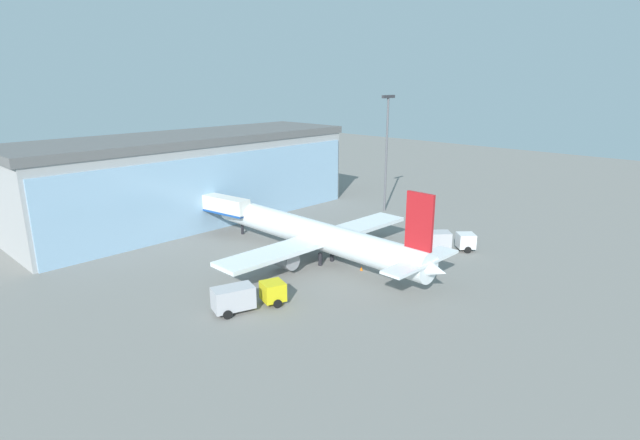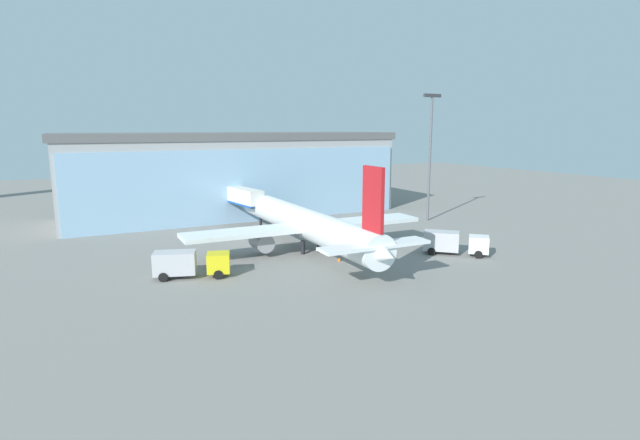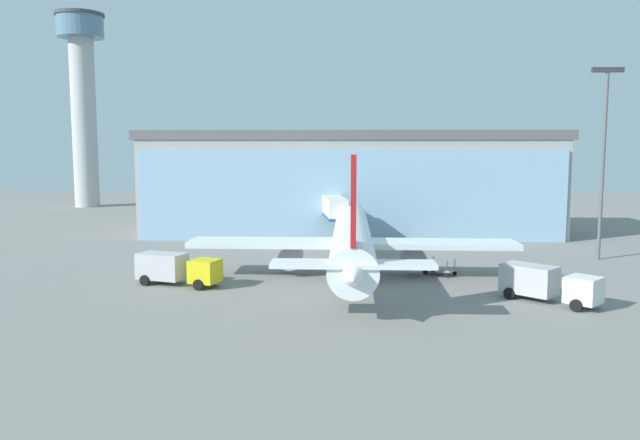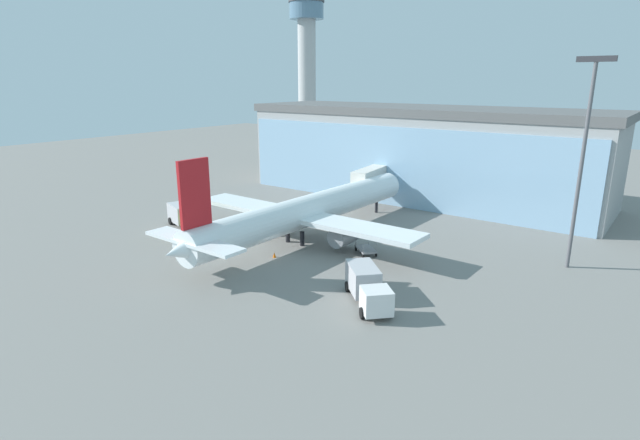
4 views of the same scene
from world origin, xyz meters
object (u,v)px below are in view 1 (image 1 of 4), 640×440
at_px(safety_cone_wingtip, 248,289).
at_px(fuel_truck, 445,240).
at_px(apron_light_mast, 387,144).
at_px(safety_cone_nose, 361,268).
at_px(airplane, 315,235).
at_px(baggage_cart, 356,241).
at_px(catering_truck, 246,296).
at_px(jet_bridge, 213,204).

bearing_deg(safety_cone_wingtip, fuel_truck, -18.13).
relative_size(apron_light_mast, safety_cone_nose, 35.83).
bearing_deg(airplane, safety_cone_wingtip, 99.54).
relative_size(baggage_cart, safety_cone_nose, 5.79).
height_order(fuel_truck, safety_cone_wingtip, fuel_truck).
bearing_deg(catering_truck, safety_cone_wingtip, 68.95).
bearing_deg(apron_light_mast, catering_truck, -162.35).
bearing_deg(airplane, catering_truck, 110.11).
height_order(fuel_truck, safety_cone_nose, fuel_truck).
distance_m(safety_cone_nose, safety_cone_wingtip, 14.27).
height_order(jet_bridge, fuel_truck, jet_bridge).
relative_size(apron_light_mast, airplane, 0.51).
bearing_deg(apron_light_mast, safety_cone_wingtip, -165.73).
distance_m(apron_light_mast, safety_cone_nose, 31.22).
distance_m(fuel_truck, safety_cone_wingtip, 28.01).
bearing_deg(safety_cone_wingtip, safety_cone_nose, -20.86).
relative_size(apron_light_mast, fuel_truck, 2.92).
distance_m(jet_bridge, fuel_truck, 33.81).
distance_m(catering_truck, baggage_cart, 23.70).
distance_m(apron_light_mast, safety_cone_wingtip, 41.17).
xyz_separation_m(catering_truck, safety_cone_wingtip, (2.80, 3.34, -1.19)).
relative_size(airplane, catering_truck, 5.09).
height_order(jet_bridge, catering_truck, jet_bridge).
bearing_deg(jet_bridge, apron_light_mast, -118.45).
bearing_deg(fuel_truck, baggage_cart, 165.77).
height_order(jet_bridge, safety_cone_nose, jet_bridge).
xyz_separation_m(jet_bridge, baggage_cart, (9.89, -19.44, -3.90)).
relative_size(jet_bridge, safety_cone_wingtip, 24.08).
distance_m(airplane, safety_cone_wingtip, 12.78).
relative_size(jet_bridge, safety_cone_nose, 24.08).
bearing_deg(safety_cone_wingtip, jet_bridge, 63.29).
distance_m(catering_truck, fuel_truck, 29.88).
xyz_separation_m(airplane, baggage_cart, (8.10, -0.28, -2.80)).
height_order(apron_light_mast, safety_cone_nose, apron_light_mast).
bearing_deg(safety_cone_nose, catering_truck, 173.84).
distance_m(apron_light_mast, baggage_cart, 22.70).
xyz_separation_m(airplane, catering_truck, (-15.09, -5.06, -1.83)).
height_order(apron_light_mast, airplane, apron_light_mast).
distance_m(apron_light_mast, airplane, 28.51).
bearing_deg(fuel_truck, airplane, -171.73).
xyz_separation_m(jet_bridge, apron_light_mast, (27.85, -11.12, 7.22)).
relative_size(baggage_cart, safety_cone_wingtip, 5.79).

